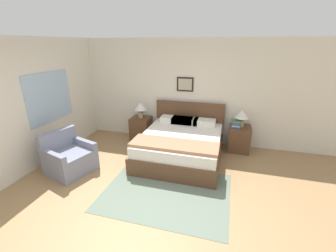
% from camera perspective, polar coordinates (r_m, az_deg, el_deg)
% --- Properties ---
extents(ground_plane, '(16.00, 16.00, 0.00)m').
position_cam_1_polar(ground_plane, '(3.72, -7.34, -21.51)').
color(ground_plane, '#99754C').
extents(wall_back, '(7.60, 0.09, 2.60)m').
position_cam_1_polar(wall_back, '(5.81, 3.82, 8.64)').
color(wall_back, silver).
rests_on(wall_back, ground_plane).
extents(wall_left, '(0.08, 5.41, 2.60)m').
position_cam_1_polar(wall_left, '(5.66, -27.12, 6.15)').
color(wall_left, silver).
rests_on(wall_left, ground_plane).
extents(area_rug_main, '(2.18, 1.69, 0.01)m').
position_cam_1_polar(area_rug_main, '(4.14, -0.39, -16.31)').
color(area_rug_main, slate).
rests_on(area_rug_main, ground_plane).
extents(bed, '(1.75, 2.01, 1.07)m').
position_cam_1_polar(bed, '(5.09, 3.33, -4.70)').
color(bed, brown).
rests_on(bed, ground_plane).
extents(armchair, '(0.96, 0.98, 0.83)m').
position_cam_1_polar(armchair, '(4.99, -23.82, -7.52)').
color(armchair, gray).
rests_on(armchair, ground_plane).
extents(nightstand_near_window, '(0.50, 0.51, 0.61)m').
position_cam_1_polar(nightstand_near_window, '(6.10, -6.84, -0.63)').
color(nightstand_near_window, brown).
rests_on(nightstand_near_window, ground_plane).
extents(nightstand_by_door, '(0.50, 0.51, 0.61)m').
position_cam_1_polar(nightstand_by_door, '(5.68, 17.61, -3.08)').
color(nightstand_by_door, brown).
rests_on(nightstand_by_door, ground_plane).
extents(table_lamp_near_window, '(0.32, 0.32, 0.42)m').
position_cam_1_polar(table_lamp_near_window, '(5.90, -7.04, 4.78)').
color(table_lamp_near_window, gray).
rests_on(table_lamp_near_window, nightstand_near_window).
extents(table_lamp_by_door, '(0.32, 0.32, 0.42)m').
position_cam_1_polar(table_lamp_by_door, '(5.47, 18.28, 2.65)').
color(table_lamp_by_door, gray).
rests_on(table_lamp_by_door, nightstand_by_door).
extents(book_thick_bottom, '(0.22, 0.25, 0.03)m').
position_cam_1_polar(book_thick_bottom, '(5.52, 16.82, -0.06)').
color(book_thick_bottom, '#335693').
rests_on(book_thick_bottom, nightstand_by_door).
extents(book_hardcover_middle, '(0.18, 0.23, 0.03)m').
position_cam_1_polar(book_hardcover_middle, '(5.51, 16.85, 0.26)').
color(book_hardcover_middle, beige).
rests_on(book_hardcover_middle, book_thick_bottom).
extents(book_novel_upper, '(0.18, 0.25, 0.03)m').
position_cam_1_polar(book_novel_upper, '(5.50, 16.88, 0.57)').
color(book_novel_upper, '#335693').
rests_on(book_novel_upper, book_hardcover_middle).
extents(book_slim_near_top, '(0.15, 0.23, 0.03)m').
position_cam_1_polar(book_slim_near_top, '(5.48, 16.92, 0.89)').
color(book_slim_near_top, '#335693').
rests_on(book_slim_near_top, book_novel_upper).
extents(book_paperback_top, '(0.22, 0.23, 0.04)m').
position_cam_1_polar(book_paperback_top, '(5.47, 16.96, 1.25)').
color(book_paperback_top, '#4C7551').
rests_on(book_paperback_top, book_slim_near_top).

